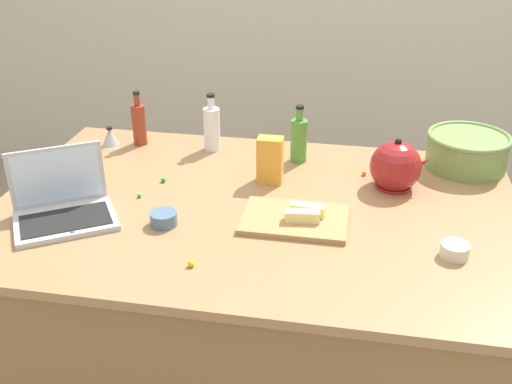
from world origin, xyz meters
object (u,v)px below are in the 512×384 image
(bottle_soy, at_px, (139,123))
(bottle_vinegar, at_px, (212,128))
(kettle, at_px, (396,167))
(kitchen_timer, at_px, (110,137))
(candy_bag, at_px, (270,160))
(laptop, at_px, (63,205))
(bottle_olive, at_px, (299,139))
(ramekin_medium, at_px, (455,250))
(butter_stick_right, at_px, (308,210))
(ramekin_small, at_px, (164,219))
(cutting_board, at_px, (295,219))
(mixing_bowl_large, at_px, (467,150))
(butter_stick_left, at_px, (302,216))

(bottle_soy, bearing_deg, bottle_vinegar, -0.63)
(bottle_soy, relative_size, kettle, 1.05)
(kitchen_timer, height_order, candy_bag, candy_bag)
(laptop, height_order, candy_bag, laptop)
(bottle_soy, bearing_deg, bottle_olive, -4.52)
(kettle, distance_m, ramekin_medium, 0.46)
(bottle_olive, xyz_separation_m, ramekin_medium, (0.53, -0.59, -0.07))
(bottle_olive, bearing_deg, kitchen_timer, 178.48)
(bottle_vinegar, relative_size, kettle, 1.10)
(bottle_soy, xyz_separation_m, bottle_olive, (0.66, -0.05, 0.00))
(butter_stick_right, distance_m, ramekin_small, 0.46)
(bottle_vinegar, xyz_separation_m, candy_bag, (0.28, -0.25, -0.01))
(kitchen_timer, relative_size, candy_bag, 0.45)
(bottle_soy, bearing_deg, cutting_board, -36.61)
(bottle_olive, bearing_deg, ramekin_medium, -48.34)
(ramekin_medium, height_order, candy_bag, candy_bag)
(mixing_bowl_large, xyz_separation_m, butter_stick_right, (-0.55, -0.51, -0.03))
(ramekin_medium, height_order, kitchen_timer, kitchen_timer)
(laptop, bearing_deg, kitchen_timer, 98.81)
(bottle_olive, xyz_separation_m, cutting_board, (0.05, -0.48, -0.08))
(bottle_soy, height_order, kettle, bottle_soy)
(bottle_olive, height_order, kitchen_timer, bottle_olive)
(laptop, xyz_separation_m, bottle_vinegar, (0.33, 0.64, 0.05))
(butter_stick_left, xyz_separation_m, kitchen_timer, (-0.85, 0.52, -0.00))
(bottle_vinegar, bearing_deg, bottle_soy, 179.37)
(kettle, height_order, ramekin_small, kettle)
(bottle_olive, distance_m, candy_bag, 0.22)
(ramekin_small, bearing_deg, ramekin_medium, -1.48)
(laptop, relative_size, butter_stick_left, 3.46)
(bottle_olive, bearing_deg, butter_stick_right, -79.43)
(cutting_board, height_order, ramekin_small, ramekin_small)
(ramekin_small, bearing_deg, butter_stick_right, 14.53)
(kettle, distance_m, cutting_board, 0.45)
(bottle_vinegar, bearing_deg, candy_bag, -42.09)
(kitchen_timer, bearing_deg, ramekin_medium, -25.05)
(bottle_olive, bearing_deg, candy_bag, -111.36)
(butter_stick_left, height_order, ramekin_medium, butter_stick_left)
(bottle_soy, relative_size, cutting_board, 0.67)
(butter_stick_right, xyz_separation_m, candy_bag, (-0.16, 0.25, 0.05))
(cutting_board, relative_size, ramekin_small, 3.90)
(bottle_vinegar, distance_m, ramekin_medium, 1.09)
(cutting_board, xyz_separation_m, butter_stick_right, (0.04, 0.02, 0.03))
(mixing_bowl_large, relative_size, kettle, 1.44)
(mixing_bowl_large, relative_size, cutting_board, 0.91)
(ramekin_small, distance_m, candy_bag, 0.47)
(ramekin_medium, bearing_deg, bottle_soy, 151.61)
(bottle_vinegar, height_order, ramekin_small, bottle_vinegar)
(butter_stick_right, relative_size, kitchen_timer, 1.43)
(ramekin_small, relative_size, kitchen_timer, 1.12)
(kettle, distance_m, candy_bag, 0.44)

